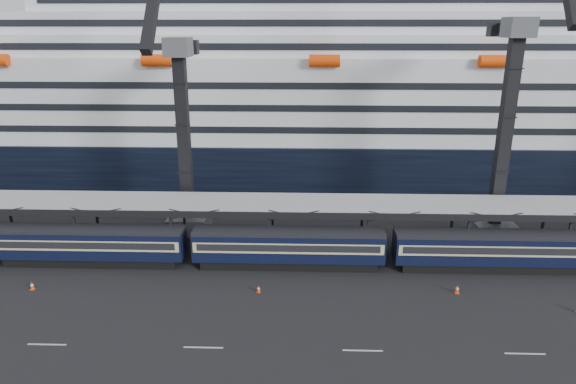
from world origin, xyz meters
name	(u,v)px	position (x,y,z in m)	size (l,w,h in m)	color
ground	(382,322)	(0.00, 0.00, 0.00)	(260.00, 260.00, 0.00)	black
lane_markings	(506,364)	(8.15, -5.23, 0.01)	(111.00, 4.27, 0.02)	beige
train	(322,247)	(-4.65, 10.00, 2.20)	(133.05, 3.00, 4.05)	black
canopy	(366,205)	(0.00, 14.00, 5.25)	(130.00, 6.25, 5.53)	#96999E
cruise_ship	(339,97)	(-1.08, 45.99, 12.34)	(214.09, 28.84, 34.00)	black
crane_dark_near	(183,132)	(-20.00, 18.59, 11.93)	(4.50, 17.75, 35.08)	#46484D
crane_dark_mid	(508,123)	(15.00, 17.59, 13.36)	(4.50, 18.24, 39.64)	#46484D
traffic_cone_b	(32,285)	(-31.47, 4.44, 0.40)	(0.41, 0.41, 0.82)	#FF4208
traffic_cone_c	(259,289)	(-10.55, 4.61, 0.34)	(0.34, 0.34, 0.69)	#FF4208
traffic_cone_d	(457,289)	(7.49, 5.00, 0.41)	(0.42, 0.42, 0.84)	#FF4208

